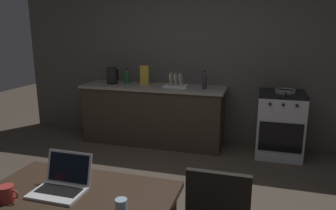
{
  "coord_description": "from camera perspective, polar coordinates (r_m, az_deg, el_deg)",
  "views": [
    {
      "loc": [
        0.95,
        -2.45,
        1.71
      ],
      "look_at": [
        0.01,
        0.75,
        0.91
      ],
      "focal_mm": 33.77,
      "sensor_mm": 36.0,
      "label": 1
    }
  ],
  "objects": [
    {
      "name": "dish_rack",
      "position": [
        4.63,
        1.48,
        3.86
      ],
      "size": [
        0.34,
        0.26,
        0.21
      ],
      "color": "silver",
      "rests_on": "kitchen_counter"
    },
    {
      "name": "stove_oven",
      "position": [
        4.6,
        19.53,
        -3.29
      ],
      "size": [
        0.6,
        0.62,
        0.89
      ],
      "color": "#B7BABF",
      "rests_on": "ground_plane"
    },
    {
      "name": "back_wall",
      "position": [
        4.82,
        8.59,
        8.58
      ],
      "size": [
        6.4,
        0.1,
        2.62
      ],
      "primitive_type": "cube",
      "color": "#4E4B46",
      "rests_on": "ground_plane"
    },
    {
      "name": "dining_table",
      "position": [
        2.11,
        -16.79,
        -17.61
      ],
      "size": [
        1.19,
        0.81,
        0.71
      ],
      "color": "#332319",
      "rests_on": "ground_plane"
    },
    {
      "name": "frying_pan",
      "position": [
        4.47,
        20.41,
        2.37
      ],
      "size": [
        0.27,
        0.44,
        0.05
      ],
      "color": "gray",
      "rests_on": "stove_oven"
    },
    {
      "name": "bottle_b",
      "position": [
        4.96,
        -7.45,
        5.19
      ],
      "size": [
        0.07,
        0.07,
        0.24
      ],
      "color": "#19592D",
      "rests_on": "kitchen_counter"
    },
    {
      "name": "bottle",
      "position": [
        4.48,
        6.59,
        4.45
      ],
      "size": [
        0.07,
        0.07,
        0.26
      ],
      "color": "#2D2D33",
      "rests_on": "kitchen_counter"
    },
    {
      "name": "coffee_mug",
      "position": [
        2.16,
        -27.06,
        -14.09
      ],
      "size": [
        0.13,
        0.09,
        0.1
      ],
      "color": "#9E2D28",
      "rests_on": "dining_table"
    },
    {
      "name": "kitchen_counter",
      "position": [
        4.83,
        -2.65,
        -1.67
      ],
      "size": [
        2.16,
        0.64,
        0.89
      ],
      "color": "#382D23",
      "rests_on": "ground_plane"
    },
    {
      "name": "laptop",
      "position": [
        2.16,
        -18.69,
        -13.39
      ],
      "size": [
        0.32,
        0.28,
        0.22
      ],
      "rotation": [
        0.0,
        0.0,
        -0.17
      ],
      "color": "silver",
      "rests_on": "dining_table"
    },
    {
      "name": "electric_kettle",
      "position": [
        4.97,
        -10.04,
        5.24
      ],
      "size": [
        0.19,
        0.17,
        0.26
      ],
      "color": "black",
      "rests_on": "kitchen_counter"
    },
    {
      "name": "cereal_box",
      "position": [
        4.78,
        -4.24,
        5.35
      ],
      "size": [
        0.13,
        0.05,
        0.29
      ],
      "color": "gold",
      "rests_on": "kitchen_counter"
    }
  ]
}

